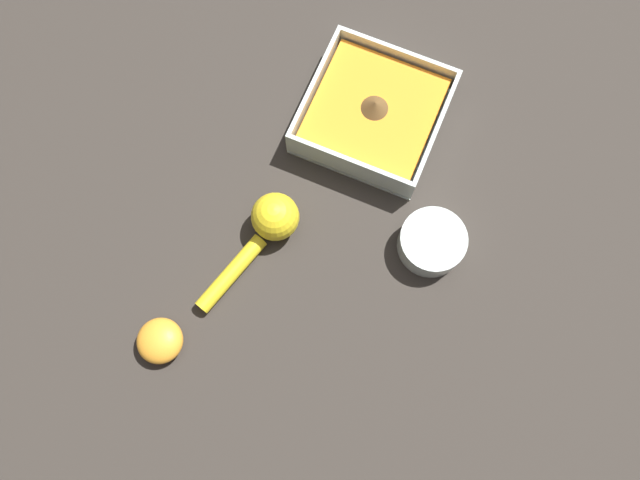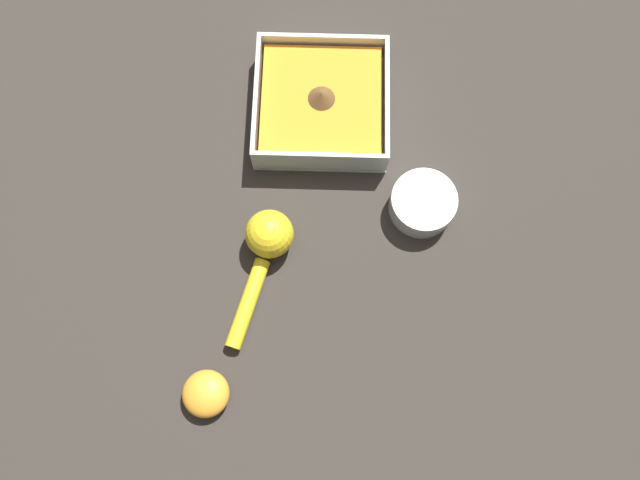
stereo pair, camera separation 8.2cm
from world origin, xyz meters
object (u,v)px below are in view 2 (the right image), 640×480
Objects in this scene: square_dish at (321,105)px; lemon_half at (206,394)px; spice_bowl at (422,204)px; lemon_squeezer at (266,246)px.

square_dish reaches higher than lemon_half.
lemon_squeezer reaches higher than spice_bowl.
lemon_squeezer is 0.20m from lemon_half.
square_dish reaches higher than spice_bowl.
lemon_half is at bearing 176.81° from lemon_squeezer.
square_dish is 3.13× the size of lemon_half.
spice_bowl is at bearing -56.07° from lemon_squeezer.
lemon_half is (-0.13, -0.40, -0.00)m from square_dish.
lemon_squeezer is (-0.07, -0.21, 0.01)m from square_dish.
lemon_squeezer is at bearing -162.14° from spice_bowl.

